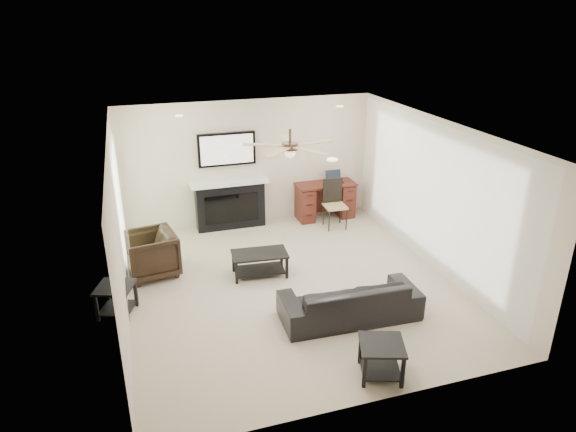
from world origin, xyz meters
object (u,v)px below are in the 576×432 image
armchair (150,254)px  desk (325,200)px  coffee_table (260,264)px  sofa (350,300)px  fireplace_unit (229,182)px

armchair → desk: desk is taller
armchair → coffee_table: size_ratio=0.91×
desk → sofa: bearing=-105.9°
armchair → fireplace_unit: (1.65, 1.54, 0.58)m
sofa → desk: size_ratio=1.61×
fireplace_unit → armchair: bearing=-137.0°
fireplace_unit → desk: fireplace_unit is taller
desk → fireplace_unit: bearing=177.8°
armchair → desk: 3.91m
sofa → fireplace_unit: size_ratio=1.03×
sofa → fireplace_unit: bearing=-73.4°
sofa → fireplace_unit: fireplace_unit is taller
armchair → coffee_table: 1.80m
sofa → desk: bearing=-103.8°
sofa → coffee_table: sofa is taller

